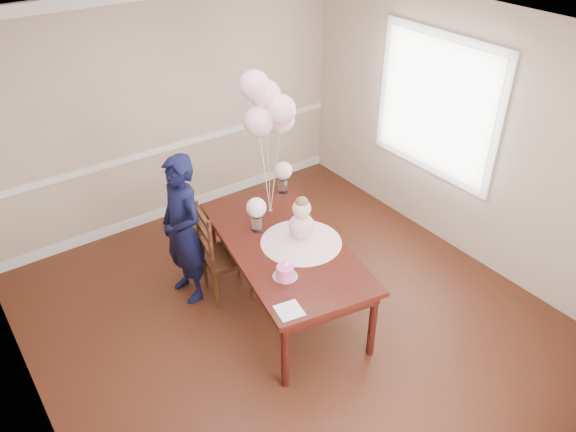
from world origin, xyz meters
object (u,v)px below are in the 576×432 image
(dining_chair_seat, at_px, (227,256))
(birthday_cake, at_px, (285,272))
(dining_table_top, at_px, (284,245))
(woman, at_px, (183,230))

(dining_chair_seat, bearing_deg, birthday_cake, -75.18)
(dining_table_top, xyz_separation_m, woman, (-0.69, 0.71, 0.05))
(dining_chair_seat, height_order, woman, woman)
(woman, bearing_deg, birthday_cake, 15.12)
(birthday_cake, relative_size, dining_chair_seat, 0.33)
(birthday_cake, xyz_separation_m, dining_chair_seat, (-0.08, 0.90, -0.35))
(dining_chair_seat, distance_m, woman, 0.51)
(dining_table_top, xyz_separation_m, dining_chair_seat, (-0.36, 0.49, -0.27))
(dining_table_top, distance_m, woman, 0.99)
(birthday_cake, relative_size, woman, 0.10)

